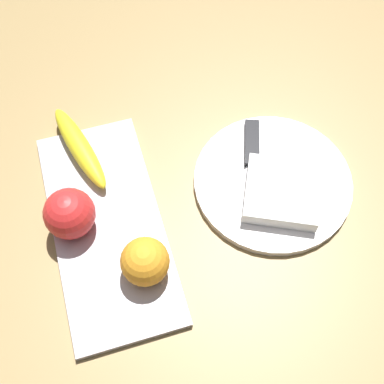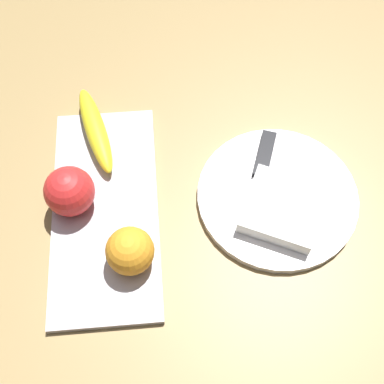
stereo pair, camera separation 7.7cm
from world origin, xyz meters
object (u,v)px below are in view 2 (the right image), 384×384
at_px(fruit_tray, 106,209).
at_px(dinner_plate, 277,196).
at_px(orange_near_apple, 130,251).
at_px(knife, 263,162).
at_px(folded_napkin, 283,208).
at_px(banana, 95,129).
at_px(apple, 69,191).

xyz_separation_m(fruit_tray, dinner_plate, (0.00, 0.28, 0.00)).
bearing_deg(dinner_plate, fruit_tray, -90.00).
height_order(orange_near_apple, knife, orange_near_apple).
bearing_deg(folded_napkin, knife, -170.22).
distance_m(dinner_plate, folded_napkin, 0.04).
bearing_deg(knife, folded_napkin, 29.40).
xyz_separation_m(fruit_tray, knife, (-0.06, 0.26, 0.01)).
relative_size(fruit_tray, folded_napkin, 3.29).
relative_size(banana, knife, 1.03).
bearing_deg(orange_near_apple, folded_napkin, 104.28).
bearing_deg(banana, orange_near_apple, -1.63).
height_order(folded_napkin, knife, folded_napkin).
distance_m(fruit_tray, dinner_plate, 0.28).
xyz_separation_m(orange_near_apple, knife, (-0.15, 0.22, -0.03)).
bearing_deg(folded_napkin, banana, -120.90).
xyz_separation_m(orange_near_apple, folded_napkin, (-0.06, 0.24, -0.02)).
height_order(banana, folded_napkin, banana).
bearing_deg(apple, folded_napkin, 82.23).
distance_m(apple, folded_napkin, 0.33).
distance_m(dinner_plate, knife, 0.06).
xyz_separation_m(apple, knife, (-0.05, 0.31, -0.03)).
bearing_deg(orange_near_apple, dinner_plate, 111.40).
xyz_separation_m(fruit_tray, orange_near_apple, (0.09, 0.04, 0.04)).
bearing_deg(knife, dinner_plate, 34.53).
relative_size(dinner_plate, knife, 1.46).
relative_size(orange_near_apple, folded_napkin, 0.62).
bearing_deg(dinner_plate, orange_near_apple, -68.60).
height_order(banana, knife, banana).
bearing_deg(fruit_tray, knife, 102.83).
distance_m(orange_near_apple, folded_napkin, 0.24).
xyz_separation_m(banana, knife, (0.08, 0.28, -0.01)).
relative_size(apple, knife, 0.44).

